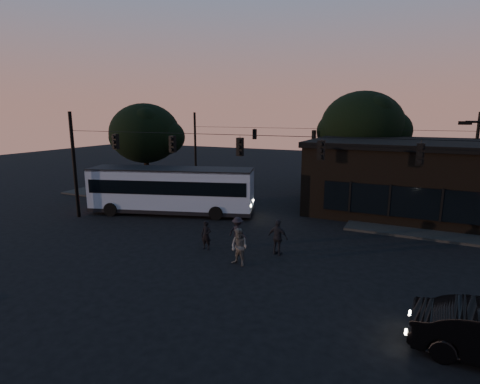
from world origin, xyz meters
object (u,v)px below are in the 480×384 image
at_px(pedestrian_c, 278,237).
at_px(pedestrian_d, 238,232).
at_px(pedestrian_b, 239,247).
at_px(building, 417,177).
at_px(pedestrian_a, 206,235).
at_px(bus, 171,188).

xyz_separation_m(pedestrian_c, pedestrian_d, (-2.40, 0.09, -0.09)).
bearing_deg(pedestrian_b, pedestrian_c, 72.89).
xyz_separation_m(pedestrian_b, pedestrian_c, (1.23, 2.18, 0.02)).
height_order(building, pedestrian_d, building).
relative_size(pedestrian_a, pedestrian_d, 0.93).
xyz_separation_m(pedestrian_a, pedestrian_d, (1.43, 1.02, 0.07)).
height_order(pedestrian_a, pedestrian_b, pedestrian_b).
xyz_separation_m(pedestrian_a, pedestrian_c, (3.83, 0.93, 0.15)).
xyz_separation_m(bus, pedestrian_c, (10.05, -4.58, -0.96)).
bearing_deg(pedestrian_b, pedestrian_d, 129.63).
relative_size(pedestrian_a, pedestrian_c, 0.84).
xyz_separation_m(bus, pedestrian_a, (6.22, -5.51, -1.11)).
distance_m(bus, pedestrian_c, 11.08).
height_order(bus, pedestrian_d, bus).
height_order(building, pedestrian_c, building).
relative_size(building, pedestrian_d, 8.81).
relative_size(building, pedestrian_a, 9.52).
distance_m(building, pedestrian_d, 15.58).
bearing_deg(building, pedestrian_c, -116.41).
relative_size(building, bus, 1.24).
height_order(building, pedestrian_a, building).
bearing_deg(pedestrian_d, bus, -21.62).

